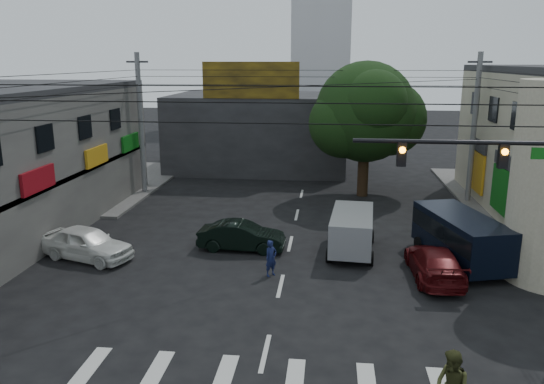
% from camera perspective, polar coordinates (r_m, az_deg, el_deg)
% --- Properties ---
extents(ground, '(160.00, 160.00, 0.00)m').
position_cam_1_polar(ground, '(19.55, 0.36, -12.45)').
color(ground, black).
rests_on(ground, ground).
extents(sidewalk_far_left, '(16.00, 16.00, 0.15)m').
position_cam_1_polar(sidewalk_far_left, '(41.48, -22.38, 0.93)').
color(sidewalk_far_left, '#514F4C').
rests_on(sidewalk_far_left, ground).
extents(building_far, '(14.00, 10.00, 6.00)m').
position_cam_1_polar(building_far, '(44.16, -1.30, 6.58)').
color(building_far, '#232326').
rests_on(building_far, ground).
extents(billboard, '(7.00, 0.30, 2.60)m').
position_cam_1_polar(billboard, '(38.97, -2.31, 11.93)').
color(billboard, olive).
rests_on(billboard, building_far).
extents(street_tree, '(6.40, 6.40, 8.70)m').
position_cam_1_polar(street_tree, '(34.63, 10.03, 8.44)').
color(street_tree, black).
rests_on(street_tree, ground).
extents(traffic_gantry, '(7.10, 0.35, 7.20)m').
position_cam_1_polar(traffic_gantry, '(17.89, 25.79, 0.07)').
color(traffic_gantry, black).
rests_on(traffic_gantry, ground).
extents(utility_pole_far_left, '(0.32, 0.32, 9.20)m').
position_cam_1_polar(utility_pole_far_left, '(35.84, -13.92, 7.02)').
color(utility_pole_far_left, '#59595B').
rests_on(utility_pole_far_left, ground).
extents(utility_pole_far_right, '(0.32, 0.32, 9.20)m').
position_cam_1_polar(utility_pole_far_right, '(34.76, 20.88, 6.31)').
color(utility_pole_far_right, '#59595B').
rests_on(utility_pole_far_right, ground).
extents(dark_sedan, '(1.75, 4.18, 1.34)m').
position_cam_1_polar(dark_sedan, '(25.03, -3.28, -4.75)').
color(dark_sedan, black).
rests_on(dark_sedan, ground).
extents(white_compact, '(4.35, 5.40, 1.48)m').
position_cam_1_polar(white_compact, '(25.22, -19.28, -5.22)').
color(white_compact, white).
rests_on(white_compact, ground).
extents(maroon_sedan, '(2.18, 4.71, 1.33)m').
position_cam_1_polar(maroon_sedan, '(22.81, 17.08, -7.29)').
color(maroon_sedan, '#41090B').
rests_on(maroon_sedan, ground).
extents(silver_minivan, '(4.68, 2.53, 1.89)m').
position_cam_1_polar(silver_minivan, '(24.85, 8.57, -4.36)').
color(silver_minivan, gray).
rests_on(silver_minivan, ground).
extents(navy_van, '(6.52, 4.89, 2.18)m').
position_cam_1_polar(navy_van, '(24.65, 19.60, -4.84)').
color(navy_van, black).
rests_on(navy_van, ground).
extents(traffic_officer, '(0.92, 0.92, 1.53)m').
position_cam_1_polar(traffic_officer, '(22.02, -0.11, -7.14)').
color(traffic_officer, '#121940').
rests_on(traffic_officer, ground).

